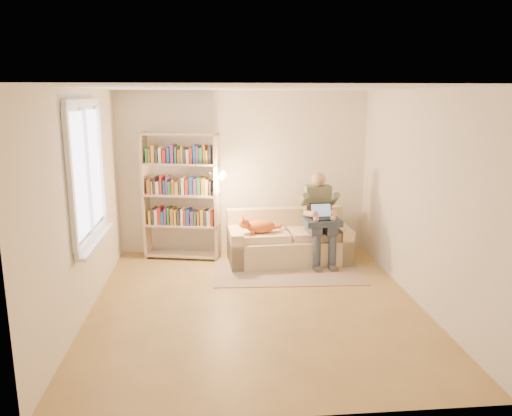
{
  "coord_description": "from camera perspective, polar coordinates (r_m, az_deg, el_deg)",
  "views": [
    {
      "loc": [
        -0.52,
        -5.74,
        2.52
      ],
      "look_at": [
        0.09,
        1.0,
        0.99
      ],
      "focal_mm": 35.0,
      "sensor_mm": 36.0,
      "label": 1
    }
  ],
  "objects": [
    {
      "name": "blanket",
      "position": [
        7.5,
        7.47,
        -1.54
      ],
      "size": [
        0.55,
        0.46,
        0.09
      ],
      "primitive_type": "cube",
      "rotation": [
        0.0,
        0.0,
        0.05
      ],
      "color": "#293648",
      "rests_on": "person"
    },
    {
      "name": "laptop",
      "position": [
        7.49,
        7.47,
        -0.78
      ],
      "size": [
        0.34,
        0.29,
        0.28
      ],
      "rotation": [
        0.0,
        0.0,
        0.05
      ],
      "color": "black",
      "rests_on": "blanket"
    },
    {
      "name": "wall_right",
      "position": [
        6.38,
        18.19,
        1.09
      ],
      "size": [
        0.02,
        4.5,
        2.6
      ],
      "primitive_type": "cube",
      "color": "silver",
      "rests_on": "floor"
    },
    {
      "name": "cat",
      "position": [
        7.5,
        0.53,
        -2.06
      ],
      "size": [
        0.67,
        0.26,
        0.24
      ],
      "rotation": [
        0.0,
        0.0,
        0.05
      ],
      "color": "orange",
      "rests_on": "sofa"
    },
    {
      "name": "sofa",
      "position": [
        7.77,
        3.68,
        -4.0
      ],
      "size": [
        1.88,
        0.92,
        0.78
      ],
      "rotation": [
        0.0,
        0.0,
        0.05
      ],
      "color": "beige",
      "rests_on": "floor"
    },
    {
      "name": "wall_left",
      "position": [
        6.05,
        -19.24,
        0.4
      ],
      "size": [
        0.02,
        4.5,
        2.6
      ],
      "primitive_type": "cube",
      "color": "silver",
      "rests_on": "floor"
    },
    {
      "name": "wall_front",
      "position": [
        3.73,
        3.11,
        -6.34
      ],
      "size": [
        4.0,
        0.02,
        2.6
      ],
      "primitive_type": "cube",
      "color": "silver",
      "rests_on": "floor"
    },
    {
      "name": "wall_back",
      "position": [
        8.09,
        -1.44,
        4.07
      ],
      "size": [
        4.0,
        0.02,
        2.6
      ],
      "primitive_type": "cube",
      "color": "silver",
      "rests_on": "floor"
    },
    {
      "name": "ceiling",
      "position": [
        5.76,
        -0.01,
        13.55
      ],
      "size": [
        4.0,
        4.5,
        0.02
      ],
      "primitive_type": "cube",
      "color": "white",
      "rests_on": "wall_back"
    },
    {
      "name": "window",
      "position": [
        6.21,
        -18.38,
        1.48
      ],
      "size": [
        0.12,
        1.52,
        1.69
      ],
      "color": "white",
      "rests_on": "wall_left"
    },
    {
      "name": "bookshelf",
      "position": [
        7.78,
        -8.56,
        2.07
      ],
      "size": [
        1.3,
        0.62,
        1.99
      ],
      "rotation": [
        0.0,
        0.0,
        -0.21
      ],
      "color": "#C3AC93",
      "rests_on": "floor"
    },
    {
      "name": "person",
      "position": [
        7.61,
        7.27,
        -0.62
      ],
      "size": [
        0.42,
        0.65,
        1.39
      ],
      "rotation": [
        0.0,
        0.0,
        0.05
      ],
      "color": "#676E59",
      "rests_on": "sofa"
    },
    {
      "name": "floor",
      "position": [
        6.28,
        -0.01,
        -10.88
      ],
      "size": [
        4.5,
        4.5,
        0.0
      ],
      "primitive_type": "plane",
      "color": "olive",
      "rests_on": "ground"
    },
    {
      "name": "rug",
      "position": [
        7.39,
        3.62,
        -7.16
      ],
      "size": [
        2.19,
        1.35,
        0.01
      ],
      "primitive_type": "cube",
      "rotation": [
        0.0,
        0.0,
        -0.04
      ],
      "color": "gray",
      "rests_on": "floor"
    }
  ]
}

